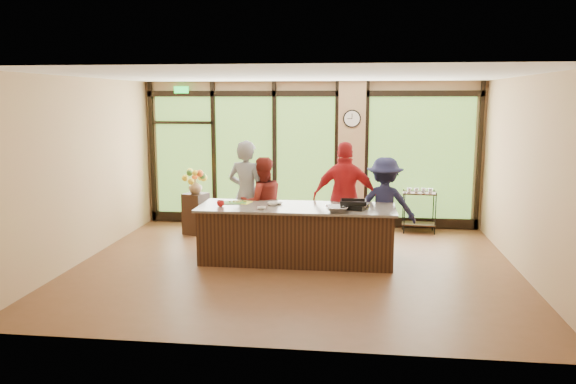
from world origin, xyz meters
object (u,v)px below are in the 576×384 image
(cook_right, at_px, (384,205))
(roasting_pan, at_px, (353,207))
(bar_cart, at_px, (419,206))
(cook_left, at_px, (247,195))
(flower_stand, at_px, (196,214))
(island_base, at_px, (296,235))

(cook_right, bearing_deg, roasting_pan, 60.76)
(bar_cart, bearing_deg, cook_right, -110.68)
(cook_left, height_order, flower_stand, cook_left)
(cook_left, height_order, cook_right, cook_left)
(island_base, height_order, flower_stand, island_base)
(flower_stand, height_order, bar_cart, bar_cart)
(flower_stand, bearing_deg, roasting_pan, -10.10)
(bar_cart, bearing_deg, roasting_pan, -113.34)
(cook_left, xyz_separation_m, cook_right, (2.42, 0.01, -0.14))
(cook_left, relative_size, flower_stand, 2.39)
(island_base, height_order, roasting_pan, roasting_pan)
(island_base, bearing_deg, roasting_pan, -5.69)
(roasting_pan, height_order, flower_stand, roasting_pan)
(island_base, xyz_separation_m, cook_right, (1.45, 0.72, 0.39))
(cook_right, xyz_separation_m, bar_cart, (0.77, 1.59, -0.29))
(island_base, relative_size, roasting_pan, 7.54)
(cook_left, relative_size, roasting_pan, 4.71)
(island_base, height_order, cook_left, cook_left)
(flower_stand, bearing_deg, bar_cart, 27.72)
(cook_right, bearing_deg, island_base, 30.45)
(cook_right, bearing_deg, flower_stand, -10.19)
(flower_stand, relative_size, bar_cart, 0.90)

